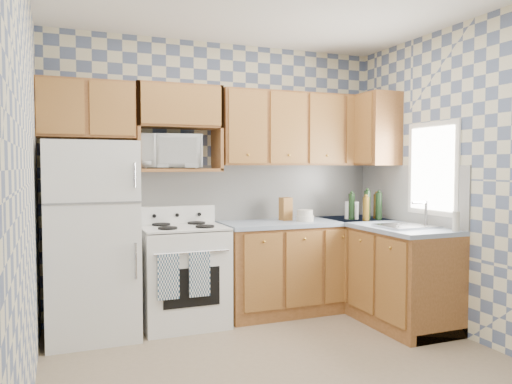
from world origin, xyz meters
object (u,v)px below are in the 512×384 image
microwave (168,152)px  electric_kettle (352,210)px  stove_body (183,276)px  refrigerator (91,240)px

microwave → electric_kettle: microwave is taller
stove_body → microwave: size_ratio=1.56×
refrigerator → microwave: bearing=16.4°
refrigerator → electric_kettle: size_ratio=9.28×
refrigerator → electric_kettle: (2.59, -0.01, 0.17)m
refrigerator → microwave: (0.72, 0.21, 0.77)m
electric_kettle → microwave: bearing=173.2°
refrigerator → microwave: microwave is taller
microwave → electric_kettle: 1.98m
stove_body → microwave: (-0.09, 0.19, 1.16)m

